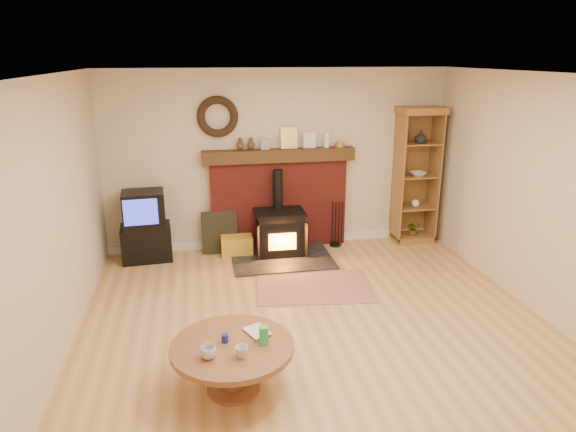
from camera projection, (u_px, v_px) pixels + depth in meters
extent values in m
plane|color=tan|center=(321.00, 336.00, 5.29)|extent=(5.50, 5.50, 0.00)
cube|color=beige|center=(278.00, 160.00, 7.48)|extent=(5.00, 0.02, 2.60)
cube|color=beige|center=(471.00, 396.00, 2.32)|extent=(5.00, 0.02, 2.60)
cube|color=beige|center=(46.00, 231.00, 4.48)|extent=(0.02, 5.50, 2.60)
cube|color=beige|center=(557.00, 203.00, 5.32)|extent=(0.02, 5.50, 2.60)
cube|color=white|center=(327.00, 75.00, 4.51)|extent=(5.00, 5.50, 0.02)
cube|color=white|center=(279.00, 240.00, 7.83)|extent=(5.00, 0.04, 0.12)
torus|color=black|center=(218.00, 117.00, 7.08)|extent=(0.57, 0.11, 0.57)
cube|color=maroon|center=(279.00, 204.00, 7.61)|extent=(2.00, 0.15, 1.30)
cube|color=#332210|center=(279.00, 155.00, 7.35)|extent=(2.20, 0.22, 0.18)
cube|color=#999999|center=(265.00, 145.00, 7.28)|extent=(0.13, 0.05, 0.14)
cube|color=gold|center=(289.00, 138.00, 7.33)|extent=(0.24, 0.06, 0.30)
cube|color=white|center=(309.00, 140.00, 7.39)|extent=(0.18, 0.05, 0.22)
cylinder|color=white|center=(327.00, 140.00, 7.42)|extent=(0.08, 0.08, 0.22)
cylinder|color=gold|center=(340.00, 145.00, 7.47)|extent=(0.14, 0.14, 0.07)
cube|color=black|center=(282.00, 259.00, 7.25)|extent=(1.40, 1.00, 0.03)
cube|color=black|center=(280.00, 233.00, 7.34)|extent=(0.64, 0.45, 0.59)
cube|color=black|center=(280.00, 212.00, 7.25)|extent=(0.70, 0.50, 0.04)
cylinder|color=black|center=(278.00, 189.00, 7.30)|extent=(0.14, 0.14, 0.56)
cube|color=orange|center=(282.00, 242.00, 7.13)|extent=(0.38, 0.02, 0.24)
cube|color=black|center=(261.00, 240.00, 7.13)|extent=(0.15, 0.21, 0.47)
cube|color=black|center=(302.00, 238.00, 7.23)|extent=(0.15, 0.21, 0.47)
cube|color=brown|center=(314.00, 286.00, 6.40)|extent=(1.55, 1.16, 0.01)
cube|color=black|center=(147.00, 243.00, 7.21)|extent=(0.71, 0.52, 0.49)
cube|color=black|center=(144.00, 209.00, 7.06)|extent=(0.59, 0.51, 0.49)
cube|color=#2833C8|center=(141.00, 212.00, 6.82)|extent=(0.45, 0.05, 0.36)
cube|color=brown|center=(411.00, 237.00, 8.00)|extent=(0.60, 0.43, 0.10)
cube|color=brown|center=(410.00, 175.00, 7.91)|extent=(0.60, 0.02, 1.90)
cube|color=brown|center=(398.00, 179.00, 7.67)|extent=(0.02, 0.43, 1.90)
cube|color=brown|center=(434.00, 177.00, 7.76)|extent=(0.02, 0.43, 1.90)
cube|color=brown|center=(421.00, 110.00, 7.41)|extent=(0.66, 0.47, 0.10)
cube|color=brown|center=(414.00, 207.00, 7.85)|extent=(0.56, 0.39, 0.02)
cube|color=brown|center=(416.00, 176.00, 7.71)|extent=(0.56, 0.39, 0.02)
cube|color=brown|center=(419.00, 143.00, 7.56)|extent=(0.56, 0.39, 0.02)
imported|color=white|center=(421.00, 137.00, 7.48)|extent=(0.18, 0.18, 0.19)
imported|color=white|center=(418.00, 174.00, 7.65)|extent=(0.23, 0.23, 0.06)
sphere|color=white|center=(415.00, 203.00, 7.78)|extent=(0.12, 0.12, 0.12)
imported|color=green|center=(414.00, 228.00, 7.91)|extent=(0.21, 0.18, 0.23)
cube|color=yellow|center=(237.00, 246.00, 7.39)|extent=(0.45, 0.29, 0.28)
cube|color=black|center=(220.00, 232.00, 7.44)|extent=(0.51, 0.14, 0.61)
cylinder|color=black|center=(335.00, 245.00, 7.77)|extent=(0.16, 0.16, 0.04)
cylinder|color=black|center=(332.00, 224.00, 7.66)|extent=(0.02, 0.02, 0.70)
cylinder|color=black|center=(336.00, 224.00, 7.67)|extent=(0.02, 0.02, 0.70)
cylinder|color=black|center=(339.00, 224.00, 7.68)|extent=(0.02, 0.02, 0.70)
cylinder|color=black|center=(342.00, 224.00, 7.69)|extent=(0.02, 0.02, 0.70)
cylinder|color=brown|center=(234.00, 388.00, 4.44)|extent=(0.46, 0.46, 0.03)
cylinder|color=brown|center=(233.00, 368.00, 4.38)|extent=(0.17, 0.17, 0.37)
cylinder|color=brown|center=(232.00, 347.00, 4.32)|extent=(1.05, 1.05, 0.05)
imported|color=white|center=(208.00, 352.00, 4.10)|extent=(0.13, 0.13, 0.10)
imported|color=white|center=(242.00, 352.00, 4.11)|extent=(0.11, 0.11, 0.10)
imported|color=#4C331E|center=(249.00, 335.00, 4.44)|extent=(0.17, 0.23, 0.02)
cylinder|color=navy|center=(225.00, 338.00, 4.34)|extent=(0.06, 0.06, 0.07)
cube|color=green|center=(264.00, 335.00, 4.30)|extent=(0.07, 0.07, 0.16)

